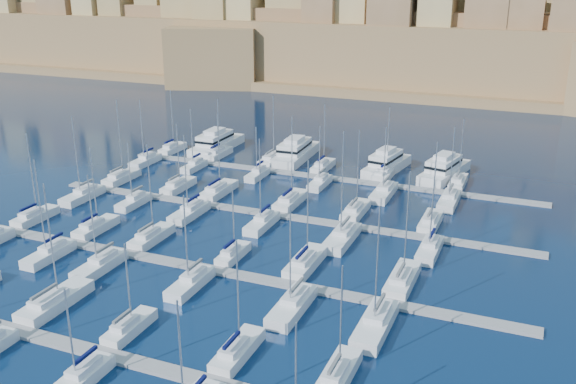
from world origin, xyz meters
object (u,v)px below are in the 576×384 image
at_px(sailboat_4, 237,351).
at_px(motor_yacht_d, 444,169).
at_px(motor_yacht_a, 216,143).
at_px(sailboat_2, 55,301).
at_px(motor_yacht_c, 386,163).
at_px(motor_yacht_b, 295,151).

distance_m(sailboat_4, motor_yacht_d, 70.82).
height_order(motor_yacht_a, motor_yacht_d, same).
bearing_deg(motor_yacht_d, motor_yacht_a, 179.36).
relative_size(motor_yacht_a, motor_yacht_d, 1.03).
xyz_separation_m(sailboat_2, motor_yacht_c, (23.52, 68.63, 0.95)).
relative_size(sailboat_4, motor_yacht_b, 0.75).
xyz_separation_m(sailboat_4, motor_yacht_d, (9.79, 70.13, 0.99)).
distance_m(motor_yacht_c, motor_yacht_d, 11.34).
bearing_deg(sailboat_2, motor_yacht_a, 102.69).
relative_size(sailboat_2, motor_yacht_a, 0.91).
distance_m(motor_yacht_a, motor_yacht_b, 19.09).
bearing_deg(sailboat_4, motor_yacht_b, 107.02).
relative_size(sailboat_4, motor_yacht_c, 0.86).
bearing_deg(motor_yacht_c, sailboat_4, -88.73).
distance_m(motor_yacht_b, motor_yacht_d, 31.47).
distance_m(sailboat_4, motor_yacht_a, 81.61).
bearing_deg(sailboat_4, motor_yacht_a, 119.97).
xyz_separation_m(motor_yacht_a, motor_yacht_b, (19.09, 0.13, 0.00)).
bearing_deg(sailboat_2, motor_yacht_d, 63.25).
distance_m(sailboat_2, motor_yacht_c, 72.56).
bearing_deg(motor_yacht_b, motor_yacht_a, -179.62).
height_order(motor_yacht_b, motor_yacht_d, same).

